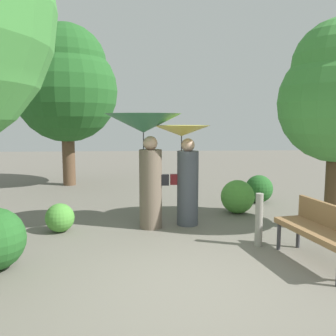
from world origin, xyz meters
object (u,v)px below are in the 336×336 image
Objects in this scene: person_left at (146,142)px; path_marker_post at (259,220)px; person_right at (185,159)px; tree_near_left at (66,83)px; park_bench at (322,228)px.

path_marker_post is (1.78, -1.15, -1.18)m from person_left.
path_marker_post is at bearing -135.26° from person_right.
path_marker_post is (4.15, -5.92, -2.69)m from tree_near_left.
person_right reaches higher than park_bench.
tree_near_left is at bearing 124.99° from path_marker_post.
person_left is at bearing -63.65° from tree_near_left.
park_bench is at bearing -54.47° from tree_near_left.
person_left is 1.11× the size of person_right.
park_bench is (1.69, -2.09, -0.75)m from person_right.
person_left is 5.54m from tree_near_left.
tree_near_left reaches higher than person_left.
person_left is 1.35× the size of park_bench.
path_marker_post is at bearing -116.82° from person_left.
path_marker_post is at bearing -55.01° from tree_near_left.
park_bench is at bearing -122.51° from person_left.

